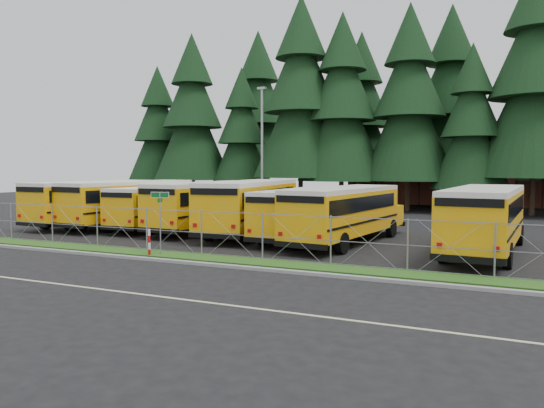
% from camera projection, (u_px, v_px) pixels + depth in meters
% --- Properties ---
extents(ground, '(120.00, 120.00, 0.00)m').
position_uv_depth(ground, '(232.00, 253.00, 24.01)').
color(ground, black).
rests_on(ground, ground).
extents(curb, '(50.00, 0.25, 0.12)m').
position_uv_depth(curb, '(195.00, 263.00, 21.20)').
color(curb, gray).
rests_on(curb, ground).
extents(grass_verge, '(50.00, 1.40, 0.06)m').
position_uv_depth(grass_verge, '(213.00, 258.00, 22.47)').
color(grass_verge, '#204F16').
rests_on(grass_verge, ground).
extents(road_lane_line, '(50.00, 0.12, 0.01)m').
position_uv_depth(road_lane_line, '(110.00, 290.00, 16.76)').
color(road_lane_line, beige).
rests_on(road_lane_line, ground).
extents(chainlink_fence, '(44.00, 0.10, 2.00)m').
position_uv_depth(chainlink_fence, '(221.00, 234.00, 23.04)').
color(chainlink_fence, '#919499').
rests_on(chainlink_fence, ground).
extents(brick_building, '(22.00, 10.00, 6.00)m').
position_uv_depth(brick_building, '(459.00, 175.00, 57.56)').
color(brick_building, brown).
rests_on(brick_building, ground).
extents(bus_0, '(3.31, 11.42, 2.96)m').
position_uv_depth(bus_0, '(98.00, 203.00, 35.57)').
color(bus_0, '#FF9E08').
rests_on(bus_0, ground).
extents(bus_1, '(3.87, 11.60, 2.98)m').
position_uv_depth(bus_1, '(134.00, 204.00, 34.65)').
color(bus_1, '#FF9E08').
rests_on(bus_1, ground).
extents(bus_2, '(2.62, 10.30, 2.69)m').
position_uv_depth(bus_2, '(166.00, 207.00, 33.71)').
color(bus_2, '#FF9E08').
rests_on(bus_2, ground).
extents(bus_3, '(3.08, 11.47, 2.98)m').
position_uv_depth(bus_3, '(212.00, 206.00, 32.45)').
color(bus_3, '#FF9E08').
rests_on(bus_3, ground).
extents(bus_4, '(4.16, 12.10, 3.11)m').
position_uv_depth(bus_4, '(253.00, 208.00, 30.72)').
color(bus_4, '#FF9E08').
rests_on(bus_4, ground).
extents(bus_5, '(2.57, 10.42, 2.72)m').
position_uv_depth(bus_5, '(305.00, 214.00, 28.64)').
color(bus_5, '#FF9E08').
rests_on(bus_5, ground).
extents(bus_6, '(3.85, 11.24, 2.89)m').
position_uv_depth(bus_6, '(347.00, 215.00, 26.93)').
color(bus_6, '#FF9E08').
rests_on(bus_6, ground).
extents(bus_east, '(3.44, 11.60, 3.00)m').
position_uv_depth(bus_east, '(486.00, 221.00, 23.66)').
color(bus_east, '#FF9E08').
rests_on(bus_east, ground).
extents(street_sign, '(0.82, 0.54, 2.81)m').
position_uv_depth(street_sign, '(160.00, 209.00, 23.34)').
color(street_sign, '#919499').
rests_on(street_sign, ground).
extents(striped_bollard, '(0.11, 0.11, 1.20)m').
position_uv_depth(striped_bollard, '(149.00, 243.00, 23.19)').
color(striped_bollard, '#B20C0C').
rests_on(striped_bollard, ground).
extents(light_standard, '(0.70, 0.35, 10.14)m').
position_uv_depth(light_standard, '(262.00, 147.00, 41.71)').
color(light_standard, '#919499').
rests_on(light_standard, ground).
extents(conifer_0, '(6.78, 6.78, 15.00)m').
position_uv_depth(conifer_0, '(158.00, 134.00, 58.59)').
color(conifer_0, black).
rests_on(conifer_0, ground).
extents(conifer_1, '(7.99, 7.99, 17.67)m').
position_uv_depth(conifer_1, '(192.00, 119.00, 54.97)').
color(conifer_1, black).
rests_on(conifer_1, ground).
extents(conifer_2, '(6.27, 6.27, 13.86)m').
position_uv_depth(conifer_2, '(242.00, 137.00, 53.26)').
color(conifer_2, black).
rests_on(conifer_2, ground).
extents(conifer_3, '(9.00, 9.00, 19.91)m').
position_uv_depth(conifer_3, '(301.00, 102.00, 49.67)').
color(conifer_3, black).
rests_on(conifer_3, ground).
extents(conifer_4, '(8.12, 8.12, 17.96)m').
position_uv_depth(conifer_4, '(342.00, 111.00, 48.34)').
color(conifer_4, black).
rests_on(conifer_4, ground).
extents(conifer_5, '(8.28, 8.28, 18.32)m').
position_uv_depth(conifer_5, '(409.00, 107.00, 46.77)').
color(conifer_5, black).
rests_on(conifer_5, ground).
extents(conifer_6, '(6.37, 6.37, 14.09)m').
position_uv_depth(conifer_6, '(471.00, 129.00, 43.73)').
color(conifer_6, black).
rests_on(conifer_6, ground).
extents(conifer_7, '(9.42, 9.42, 20.82)m').
position_uv_depth(conifer_7, '(536.00, 85.00, 42.20)').
color(conifer_7, black).
rests_on(conifer_7, ground).
extents(conifer_10, '(8.82, 8.82, 19.50)m').
position_uv_depth(conifer_10, '(258.00, 116.00, 61.11)').
color(conifer_10, black).
rests_on(conifer_10, ground).
extents(conifer_11, '(8.00, 8.00, 17.69)m').
position_uv_depth(conifer_11, '(361.00, 119.00, 54.37)').
color(conifer_11, black).
rests_on(conifer_11, ground).
extents(conifer_12, '(8.77, 8.77, 19.41)m').
position_uv_depth(conifer_12, '(450.00, 107.00, 50.82)').
color(conifer_12, black).
rests_on(conifer_12, ground).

